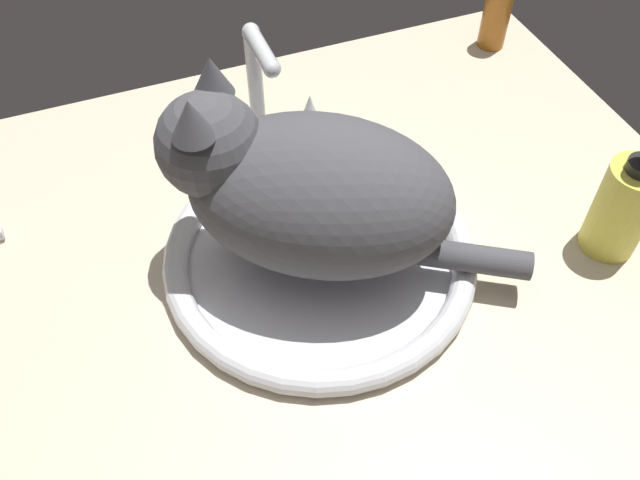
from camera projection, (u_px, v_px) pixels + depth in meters
The scene contains 6 objects.
countertop at pixel (271, 280), 79.37cm from camera, with size 112.22×80.81×3.00cm, color beige.
sink_basin at pixel (320, 255), 78.25cm from camera, with size 36.53×36.53×2.90cm.
faucet at pixel (259, 104), 87.04cm from camera, with size 17.93×10.93×18.48cm.
cat at pixel (300, 188), 70.34cm from camera, with size 37.82×30.65×21.80cm.
amber_bottle at pixel (496, 15), 104.33cm from camera, with size 4.28×4.28×11.17cm.
soap_pump_bottle at pixel (624, 206), 76.08cm from camera, with size 6.55×6.55×17.70cm.
Camera 1 is at (-11.92, -46.55, 65.12)cm, focal length 37.55 mm.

